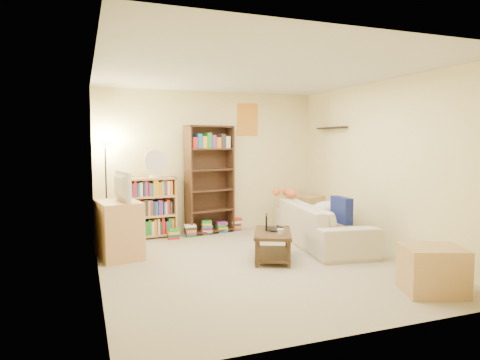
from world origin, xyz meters
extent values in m
plane|color=tan|center=(0.00, 0.00, 0.00)|extent=(4.50, 4.50, 0.00)
cube|color=beige|center=(0.00, 2.25, 1.25)|extent=(4.00, 0.04, 2.50)
cube|color=beige|center=(0.00, -2.25, 1.25)|extent=(4.00, 0.04, 2.50)
cube|color=beige|center=(-2.00, 0.00, 1.25)|extent=(0.04, 4.50, 2.50)
cube|color=beige|center=(2.00, 0.00, 1.25)|extent=(0.04, 4.50, 2.50)
cube|color=silver|center=(0.00, 0.00, 2.50)|extent=(4.00, 4.50, 0.04)
cube|color=red|center=(0.72, 2.24, 2.02)|extent=(0.40, 0.02, 0.58)
cube|color=black|center=(1.92, 1.30, 1.85)|extent=(0.12, 0.80, 0.03)
imported|color=#B9AD99|center=(1.34, 0.62, 0.32)|extent=(2.45, 1.49, 0.64)
cube|color=navy|center=(1.38, 0.14, 0.62)|extent=(0.15, 0.43, 0.38)
ellipsoid|color=silver|center=(1.51, 0.65, 0.55)|extent=(0.59, 0.42, 0.25)
ellipsoid|color=orange|center=(1.22, 1.50, 0.73)|extent=(0.42, 0.24, 0.17)
sphere|color=orange|center=(0.99, 1.53, 0.75)|extent=(0.14, 0.14, 0.14)
cube|color=#412A19|center=(0.26, 0.09, 0.37)|extent=(0.80, 1.00, 0.04)
cube|color=#412A19|center=(0.26, 0.09, 0.08)|extent=(0.76, 0.95, 0.03)
cube|color=#412A19|center=(-0.09, -0.18, 0.19)|extent=(0.04, 0.04, 0.39)
cube|color=#412A19|center=(0.28, -0.35, 0.19)|extent=(0.04, 0.04, 0.39)
cube|color=#412A19|center=(0.23, 0.52, 0.19)|extent=(0.04, 0.04, 0.39)
cube|color=#412A19|center=(0.60, 0.35, 0.19)|extent=(0.04, 0.04, 0.39)
imported|color=black|center=(0.34, 0.18, 0.40)|extent=(0.38, 0.32, 0.02)
cube|color=white|center=(0.22, 0.23, 0.51)|extent=(0.13, 0.27, 0.19)
imported|color=white|center=(0.27, -0.13, 0.43)|extent=(0.17, 0.17, 0.08)
cube|color=black|center=(0.47, 0.31, 0.40)|extent=(0.07, 0.16, 0.02)
cube|color=tan|center=(-1.70, 0.93, 0.40)|extent=(0.64, 0.81, 0.79)
imported|color=black|center=(-1.70, 0.93, 0.99)|extent=(0.73, 0.32, 0.40)
cube|color=#3F2718|center=(-0.06, 2.05, 0.95)|extent=(0.89, 0.45, 1.89)
cube|color=tan|center=(-1.07, 2.05, 0.51)|extent=(0.82, 0.39, 1.02)
cylinder|color=silver|center=(-1.02, 2.03, 1.04)|extent=(0.20, 0.20, 0.04)
cylinder|color=silver|center=(-1.02, 2.03, 1.14)|extent=(0.02, 0.02, 0.20)
cylinder|color=silver|center=(-1.02, 2.00, 1.30)|extent=(0.36, 0.06, 0.36)
cylinder|color=black|center=(-1.80, 2.05, 0.01)|extent=(0.24, 0.24, 0.03)
cylinder|color=black|center=(-1.80, 2.05, 0.77)|extent=(0.03, 0.03, 1.53)
cone|color=#FFE6C6|center=(-1.80, 2.05, 1.57)|extent=(0.28, 0.28, 0.12)
cube|color=tan|center=(1.70, 1.76, 0.31)|extent=(0.72, 0.72, 0.63)
cube|color=tan|center=(1.30, -1.70, 0.25)|extent=(0.74, 0.68, 0.50)
cube|color=red|center=(-0.76, 1.80, 0.09)|extent=(0.20, 0.16, 0.17)
cube|color=#1966B2|center=(-0.45, 1.88, 0.10)|extent=(0.20, 0.16, 0.21)
cube|color=gold|center=(-0.15, 1.95, 0.12)|extent=(0.20, 0.16, 0.24)
cube|color=#268C33|center=(0.15, 2.02, 0.09)|extent=(0.20, 0.16, 0.19)
cube|color=#7F338C|center=(0.45, 2.10, 0.11)|extent=(0.20, 0.16, 0.23)
camera|label=1|loc=(-2.15, -5.13, 1.60)|focal=32.00mm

